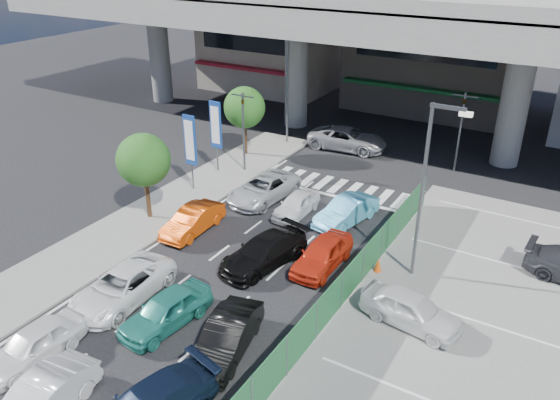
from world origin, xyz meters
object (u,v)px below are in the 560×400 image
Objects in this scene: taxi_orange_right at (322,254)px; sedan_white_front_mid at (296,205)px; wagon_silver_front_left at (264,189)px; traffic_light_right at (463,113)px; hatch_black_mid_right at (227,337)px; taxi_orange_left at (193,220)px; sedan_black_mid at (264,252)px; signboard_near at (190,142)px; tree_far at (244,108)px; street_lamp_right at (428,179)px; street_lamp_left at (289,79)px; crossing_wagon_silver at (347,139)px; signboard_far at (216,127)px; parked_sedan_white at (411,309)px; traffic_light_left at (243,113)px; traffic_cone at (378,265)px; van_white_back_left at (34,344)px; tree_near at (143,160)px; kei_truck_front_right at (346,211)px; taxi_teal_mid at (166,310)px; sedan_white_mid_left at (122,286)px.

taxi_orange_right is 5.32m from sedan_white_front_mid.
traffic_light_right is at bearing 54.92° from wagon_silver_front_left.
taxi_orange_left is at bearing 123.39° from hatch_black_mid_right.
sedan_black_mid is at bearing 96.21° from hatch_black_mid_right.
tree_far is (-0.60, 6.51, 0.32)m from signboard_near.
street_lamp_right is 5.89m from taxi_orange_right.
street_lamp_left is 1.44× the size of crossing_wagon_silver.
signboard_far is 1.17× the size of taxi_orange_left.
parked_sedan_white is at bearing -28.45° from signboard_far.
sedan_white_front_mid is at bearing -58.12° from street_lamp_left.
parked_sedan_white is at bearing -153.46° from crossing_wagon_silver.
tree_far is at bearing 122.62° from traffic_light_left.
traffic_light_right is 15.38m from signboard_far.
signboard_near is 0.98× the size of tree_far.
traffic_cone is at bearing -89.58° from traffic_light_right.
traffic_cone is at bearing 56.20° from van_white_back_left.
street_lamp_left is 14.08m from tree_near.
signboard_near is 12.41m from crossing_wagon_silver.
street_lamp_right is 6.95m from kei_truck_front_right.
signboard_far is 7.03m from tree_near.
kei_truck_front_right is (6.40, 4.92, 0.03)m from taxi_orange_left.
street_lamp_right is 1.69× the size of sedan_black_mid.
taxi_orange_right is (6.21, 10.75, 0.03)m from van_white_back_left.
taxi_teal_mid is 21.59m from crossing_wagon_silver.
van_white_back_left is at bearing -159.34° from hatch_black_mid_right.
traffic_light_right is 1.05× the size of wagon_silver_front_left.
kei_truck_front_right is at bearing 49.71° from parked_sedan_white.
taxi_teal_mid reaches higher than taxi_orange_left.
signboard_far is (-1.40, -1.01, -0.87)m from traffic_light_left.
traffic_light_right is at bearing 74.04° from van_white_back_left.
kei_truck_front_right reaches higher than sedan_white_front_mid.
signboard_near is 1.16× the size of parked_sedan_white.
traffic_light_right is 1.28× the size of taxi_teal_mid.
tree_far is 1.20× the size of taxi_orange_left.
taxi_orange_left is 0.99× the size of parked_sedan_white.
hatch_black_mid_right is at bearing -45.19° from taxi_orange_left.
signboard_near reaches higher than hatch_black_mid_right.
signboard_far is at bearing 160.06° from sedan_white_front_mid.
sedan_black_mid reaches higher than van_white_back_left.
sedan_white_mid_left is at bearing -111.86° from sedan_black_mid.
tree_near is at bearing 179.07° from taxi_orange_left.
tree_far reaches higher than signboard_far.
taxi_orange_left is (3.58, -6.96, -2.40)m from signboard_far.
street_lamp_left is 22.73m from hatch_black_mid_right.
tree_far is at bearing 145.73° from traffic_cone.
crossing_wagon_silver reaches higher than sedan_white_mid_left.
sedan_white_front_mid is (-1.16, 5.16, -0.08)m from sedan_black_mid.
taxi_orange_left is (2.31, -13.96, -4.11)m from street_lamp_left.
parked_sedan_white is at bearing 20.25° from sedan_white_mid_left.
tree_near is at bearing -85.64° from tree_far.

